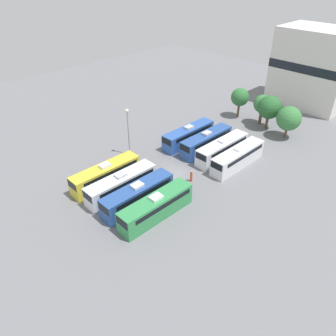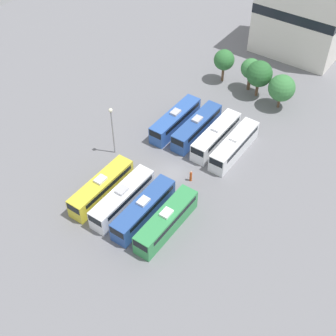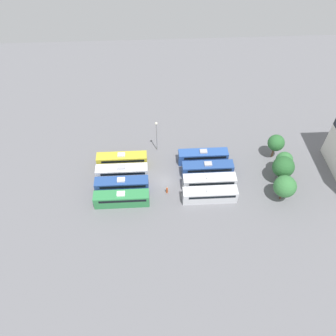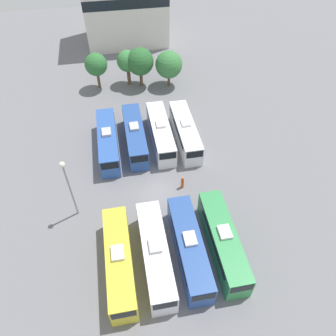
# 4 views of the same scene
# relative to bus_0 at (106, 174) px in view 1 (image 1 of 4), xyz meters

# --- Properties ---
(ground_plane) EXTENTS (125.71, 125.71, 0.00)m
(ground_plane) POSITION_rel_bus_0_xyz_m (5.37, 9.19, -1.66)
(ground_plane) COLOR slate
(bus_0) EXTENTS (2.51, 11.01, 3.37)m
(bus_0) POSITION_rel_bus_0_xyz_m (0.00, 0.00, 0.00)
(bus_0) COLOR gold
(bus_0) RESTS_ON ground_plane
(bus_1) EXTENTS (2.51, 11.01, 3.37)m
(bus_1) POSITION_rel_bus_0_xyz_m (3.61, 0.13, 0.00)
(bus_1) COLOR silver
(bus_1) RESTS_ON ground_plane
(bus_2) EXTENTS (2.51, 11.01, 3.37)m
(bus_2) POSITION_rel_bus_0_xyz_m (7.09, 0.24, 0.00)
(bus_2) COLOR #284C93
(bus_2) RESTS_ON ground_plane
(bus_3) EXTENTS (2.51, 11.01, 3.37)m
(bus_3) POSITION_rel_bus_0_xyz_m (10.67, 0.35, 0.00)
(bus_3) COLOR #338C4C
(bus_3) RESTS_ON ground_plane
(bus_4) EXTENTS (2.51, 11.01, 3.37)m
(bus_4) POSITION_rel_bus_0_xyz_m (-0.08, 18.00, 0.00)
(bus_4) COLOR #2D56A8
(bus_4) RESTS_ON ground_plane
(bus_5) EXTENTS (2.51, 11.01, 3.37)m
(bus_5) POSITION_rel_bus_0_xyz_m (3.65, 18.51, 0.00)
(bus_5) COLOR #284C93
(bus_5) RESTS_ON ground_plane
(bus_6) EXTENTS (2.51, 11.01, 3.37)m
(bus_6) POSITION_rel_bus_0_xyz_m (7.24, 18.41, 0.00)
(bus_6) COLOR silver
(bus_6) RESTS_ON ground_plane
(bus_7) EXTENTS (2.51, 11.01, 3.37)m
(bus_7) POSITION_rel_bus_0_xyz_m (10.64, 18.05, 0.00)
(bus_7) COLOR silver
(bus_7) RESTS_ON ground_plane
(worker_person) EXTENTS (0.36, 0.36, 1.85)m
(worker_person) POSITION_rel_bus_0_xyz_m (8.43, 9.48, -0.79)
(worker_person) COLOR #CC4C19
(worker_person) RESTS_ON ground_plane
(light_pole) EXTENTS (0.60, 0.60, 8.35)m
(light_pole) POSITION_rel_bus_0_xyz_m (-4.31, 7.82, 3.95)
(light_pole) COLOR gray
(light_pole) RESTS_ON ground_plane
(tree_0) EXTENTS (3.67, 3.67, 6.16)m
(tree_0) POSITION_rel_bus_0_xyz_m (-0.74, 34.03, 2.64)
(tree_0) COLOR brown
(tree_0) RESTS_ON ground_plane
(tree_1) EXTENTS (3.53, 3.53, 6.03)m
(tree_1) POSITION_rel_bus_0_xyz_m (4.41, 34.38, 2.54)
(tree_1) COLOR brown
(tree_1) RESTS_ON ground_plane
(tree_2) EXTENTS (4.49, 4.49, 6.64)m
(tree_2) POSITION_rel_bus_0_xyz_m (6.42, 33.54, 2.72)
(tree_2) COLOR brown
(tree_2) RESTS_ON ground_plane
(tree_3) EXTENTS (4.48, 4.48, 6.12)m
(tree_3) POSITION_rel_bus_0_xyz_m (11.07, 32.64, 2.21)
(tree_3) COLOR brown
(tree_3) RESTS_ON ground_plane
(depot_building) EXTENTS (15.81, 11.18, 16.36)m
(depot_building) POSITION_rel_bus_0_xyz_m (5.80, 51.48, 6.61)
(depot_building) COLOR silver
(depot_building) RESTS_ON ground_plane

